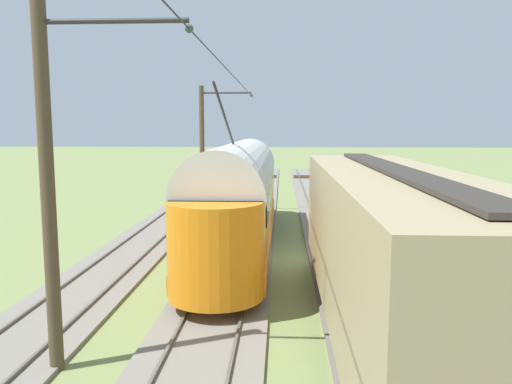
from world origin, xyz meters
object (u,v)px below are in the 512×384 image
(vintage_streetcar, at_px, (239,193))
(coach_adjacent, at_px, (391,251))
(catenary_pole_foreground, at_px, (204,147))
(catenary_pole_mid_near, at_px, (52,184))
(switch_stand, at_px, (429,205))

(vintage_streetcar, distance_m, coach_adjacent, 9.87)
(vintage_streetcar, xyz_separation_m, catenary_pole_foreground, (2.74, -8.36, 1.53))
(vintage_streetcar, bearing_deg, catenary_pole_mid_near, 75.40)
(catenary_pole_mid_near, bearing_deg, vintage_streetcar, -104.60)
(vintage_streetcar, bearing_deg, switch_stand, -143.12)
(coach_adjacent, distance_m, catenary_pole_foreground, 18.71)
(coach_adjacent, xyz_separation_m, switch_stand, (-5.64, -16.30, -1.46))
(catenary_pole_mid_near, distance_m, switch_stand, 22.02)
(catenary_pole_foreground, xyz_separation_m, switch_stand, (-12.53, 1.02, -3.09))
(coach_adjacent, height_order, catenary_pole_foreground, catenary_pole_foreground)
(coach_adjacent, bearing_deg, switch_stand, -109.08)
(vintage_streetcar, distance_m, catenary_pole_foreground, 8.93)
(catenary_pole_foreground, xyz_separation_m, catenary_pole_mid_near, (0.00, 18.87, 0.00))
(coach_adjacent, distance_m, switch_stand, 17.31)
(vintage_streetcar, height_order, catenary_pole_mid_near, catenary_pole_mid_near)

